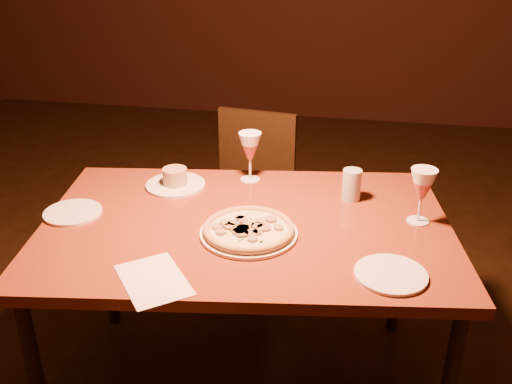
# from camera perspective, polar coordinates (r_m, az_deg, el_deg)

# --- Properties ---
(dining_table) EXTENTS (1.45, 1.04, 0.72)m
(dining_table) POSITION_cam_1_polar(r_m,az_deg,el_deg) (1.91, -1.01, -4.75)
(dining_table) COLOR maroon
(dining_table) RESTS_ON floor
(chair_far) EXTENTS (0.43, 0.43, 0.80)m
(chair_far) POSITION_cam_1_polar(r_m,az_deg,el_deg) (2.74, -0.67, 0.43)
(chair_far) COLOR black
(chair_far) RESTS_ON floor
(pizza_plate) EXTENTS (0.31, 0.31, 0.03)m
(pizza_plate) POSITION_cam_1_polar(r_m,az_deg,el_deg) (1.80, -0.74, -3.80)
(pizza_plate) COLOR white
(pizza_plate) RESTS_ON dining_table
(ramekin_saucer) EXTENTS (0.22, 0.22, 0.07)m
(ramekin_saucer) POSITION_cam_1_polar(r_m,az_deg,el_deg) (2.14, -8.08, 1.14)
(ramekin_saucer) COLOR white
(ramekin_saucer) RESTS_ON dining_table
(wine_glass_far) EXTENTS (0.09, 0.09, 0.19)m
(wine_glass_far) POSITION_cam_1_polar(r_m,az_deg,el_deg) (2.14, -0.60, 3.54)
(wine_glass_far) COLOR #BA4D4D
(wine_glass_far) RESTS_ON dining_table
(wine_glass_right) EXTENTS (0.08, 0.08, 0.19)m
(wine_glass_right) POSITION_cam_1_polar(r_m,az_deg,el_deg) (1.91, 16.19, -0.39)
(wine_glass_right) COLOR #BA4D4D
(wine_glass_right) RESTS_ON dining_table
(water_tumbler) EXTENTS (0.07, 0.07, 0.11)m
(water_tumbler) POSITION_cam_1_polar(r_m,az_deg,el_deg) (2.03, 9.54, 0.72)
(water_tumbler) COLOR #ADB6BD
(water_tumbler) RESTS_ON dining_table
(side_plate_left) EXTENTS (0.19, 0.19, 0.01)m
(side_plate_left) POSITION_cam_1_polar(r_m,az_deg,el_deg) (2.02, -17.86, -1.96)
(side_plate_left) COLOR white
(side_plate_left) RESTS_ON dining_table
(side_plate_near) EXTENTS (0.20, 0.20, 0.01)m
(side_plate_near) POSITION_cam_1_polar(r_m,az_deg,el_deg) (1.65, 13.33, -8.02)
(side_plate_near) COLOR white
(side_plate_near) RESTS_ON dining_table
(menu_card) EXTENTS (0.27, 0.29, 0.00)m
(menu_card) POSITION_cam_1_polar(r_m,az_deg,el_deg) (1.62, -10.20, -8.65)
(menu_card) COLOR white
(menu_card) RESTS_ON dining_table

